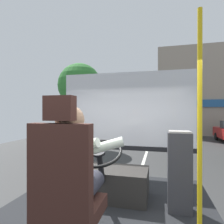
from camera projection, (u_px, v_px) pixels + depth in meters
The scene contains 11 objects.
ground at pixel (148, 148), 10.62m from camera, with size 18.00×44.00×0.06m.
driver_seat at pixel (67, 194), 1.48m from camera, with size 0.48×0.48×1.32m.
bus_driver at pixel (73, 166), 1.59m from camera, with size 0.79×0.55×0.80m.
steering_console at pixel (108, 181), 2.68m from camera, with size 1.10×0.99×0.84m.
handrail_pole at pixel (200, 125), 1.77m from camera, with size 0.04×0.04×2.16m.
fare_box at pixel (179, 171), 2.31m from camera, with size 0.28×0.21×0.97m.
windshield_panel at pixel (126, 120), 3.64m from camera, with size 2.50×0.08×1.48m.
street_tree at pixel (80, 86), 10.67m from camera, with size 2.41×2.41×4.69m.
shop_building at pixel (211, 92), 17.61m from camera, with size 9.56×4.93×7.56m.
parked_car_white at pixel (209, 126), 17.60m from camera, with size 1.84×3.95×1.29m.
parked_car_silver at pixel (202, 123), 21.80m from camera, with size 1.82×4.41×1.36m.
Camera 1 is at (0.62, -1.98, 2.03)m, focal length 30.67 mm.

